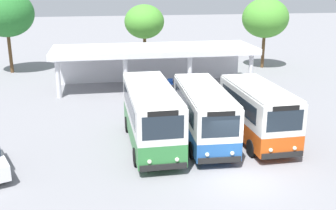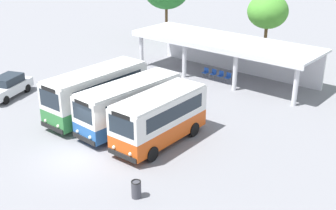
{
  "view_description": "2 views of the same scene",
  "coord_description": "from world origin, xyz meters",
  "px_view_note": "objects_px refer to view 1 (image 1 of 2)",
  "views": [
    {
      "loc": [
        -6.14,
        -15.81,
        8.66
      ],
      "look_at": [
        -2.22,
        7.35,
        1.43
      ],
      "focal_mm": 43.49,
      "sensor_mm": 36.0,
      "label": 1
    },
    {
      "loc": [
        17.47,
        -12.92,
        12.02
      ],
      "look_at": [
        0.78,
        7.03,
        1.25
      ],
      "focal_mm": 45.38,
      "sensor_mm": 36.0,
      "label": 2
    }
  ],
  "objects_px": {
    "city_bus_second_in_row": "(203,112)",
    "city_bus_middle_cream": "(257,111)",
    "waiting_chair_fourth_seat": "(170,83)",
    "waiting_chair_middle_seat": "(162,83)",
    "city_bus_nearest_orange": "(151,114)",
    "waiting_chair_second_from_end": "(153,83)",
    "waiting_chair_end_by_column": "(144,84)"
  },
  "relations": [
    {
      "from": "city_bus_second_in_row",
      "to": "city_bus_middle_cream",
      "type": "bearing_deg",
      "value": -8.83
    },
    {
      "from": "waiting_chair_second_from_end",
      "to": "waiting_chair_middle_seat",
      "type": "xyz_separation_m",
      "value": [
        0.75,
        -0.01,
        0.0
      ]
    },
    {
      "from": "waiting_chair_second_from_end",
      "to": "waiting_chair_fourth_seat",
      "type": "distance_m",
      "value": 1.5
    },
    {
      "from": "city_bus_middle_cream",
      "to": "waiting_chair_second_from_end",
      "type": "bearing_deg",
      "value": 109.59
    },
    {
      "from": "city_bus_middle_cream",
      "to": "waiting_chair_end_by_column",
      "type": "distance_m",
      "value": 12.97
    },
    {
      "from": "city_bus_middle_cream",
      "to": "waiting_chair_second_from_end",
      "type": "height_order",
      "value": "city_bus_middle_cream"
    },
    {
      "from": "city_bus_second_in_row",
      "to": "waiting_chair_end_by_column",
      "type": "xyz_separation_m",
      "value": [
        -2.07,
        11.44,
        -1.18
      ]
    },
    {
      "from": "city_bus_nearest_orange",
      "to": "city_bus_middle_cream",
      "type": "bearing_deg",
      "value": -2.5
    },
    {
      "from": "city_bus_middle_cream",
      "to": "waiting_chair_end_by_column",
      "type": "bearing_deg",
      "value": 112.88
    },
    {
      "from": "waiting_chair_end_by_column",
      "to": "waiting_chair_fourth_seat",
      "type": "xyz_separation_m",
      "value": [
        2.25,
        0.09,
        0.0
      ]
    },
    {
      "from": "city_bus_second_in_row",
      "to": "waiting_chair_middle_seat",
      "type": "height_order",
      "value": "city_bus_second_in_row"
    },
    {
      "from": "city_bus_second_in_row",
      "to": "waiting_chair_middle_seat",
      "type": "relative_size",
      "value": 8.95
    },
    {
      "from": "waiting_chair_second_from_end",
      "to": "waiting_chair_end_by_column",
      "type": "bearing_deg",
      "value": -171.65
    },
    {
      "from": "waiting_chair_fourth_seat",
      "to": "waiting_chair_end_by_column",
      "type": "bearing_deg",
      "value": -177.62
    },
    {
      "from": "city_bus_middle_cream",
      "to": "waiting_chair_middle_seat",
      "type": "xyz_separation_m",
      "value": [
        -3.52,
        11.99,
        -1.21
      ]
    },
    {
      "from": "city_bus_second_in_row",
      "to": "waiting_chair_fourth_seat",
      "type": "height_order",
      "value": "city_bus_second_in_row"
    },
    {
      "from": "waiting_chair_fourth_seat",
      "to": "city_bus_second_in_row",
      "type": "bearing_deg",
      "value": -90.87
    },
    {
      "from": "waiting_chair_second_from_end",
      "to": "waiting_chair_fourth_seat",
      "type": "xyz_separation_m",
      "value": [
        1.5,
        -0.02,
        0.0
      ]
    },
    {
      "from": "city_bus_second_in_row",
      "to": "waiting_chair_fourth_seat",
      "type": "xyz_separation_m",
      "value": [
        0.17,
        11.53,
        -1.18
      ]
    },
    {
      "from": "waiting_chair_end_by_column",
      "to": "waiting_chair_middle_seat",
      "type": "xyz_separation_m",
      "value": [
        1.5,
        0.1,
        0.0
      ]
    },
    {
      "from": "waiting_chair_middle_seat",
      "to": "waiting_chair_end_by_column",
      "type": "bearing_deg",
      "value": -176.37
    },
    {
      "from": "city_bus_nearest_orange",
      "to": "waiting_chair_middle_seat",
      "type": "relative_size",
      "value": 9.1
    },
    {
      "from": "waiting_chair_middle_seat",
      "to": "waiting_chair_fourth_seat",
      "type": "distance_m",
      "value": 0.75
    },
    {
      "from": "city_bus_second_in_row",
      "to": "city_bus_nearest_orange",
      "type": "bearing_deg",
      "value": -176.11
    },
    {
      "from": "waiting_chair_second_from_end",
      "to": "city_bus_second_in_row",
      "type": "bearing_deg",
      "value": -83.47
    },
    {
      "from": "city_bus_nearest_orange",
      "to": "city_bus_second_in_row",
      "type": "bearing_deg",
      "value": 3.89
    },
    {
      "from": "city_bus_second_in_row",
      "to": "waiting_chair_middle_seat",
      "type": "xyz_separation_m",
      "value": [
        -0.57,
        11.53,
        -1.18
      ]
    },
    {
      "from": "waiting_chair_fourth_seat",
      "to": "city_bus_middle_cream",
      "type": "bearing_deg",
      "value": -76.97
    },
    {
      "from": "waiting_chair_second_from_end",
      "to": "waiting_chair_middle_seat",
      "type": "distance_m",
      "value": 0.75
    },
    {
      "from": "city_bus_nearest_orange",
      "to": "waiting_chair_second_from_end",
      "type": "height_order",
      "value": "city_bus_nearest_orange"
    },
    {
      "from": "waiting_chair_end_by_column",
      "to": "waiting_chair_second_from_end",
      "type": "bearing_deg",
      "value": 8.35
    },
    {
      "from": "city_bus_second_in_row",
      "to": "waiting_chair_end_by_column",
      "type": "height_order",
      "value": "city_bus_second_in_row"
    }
  ]
}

